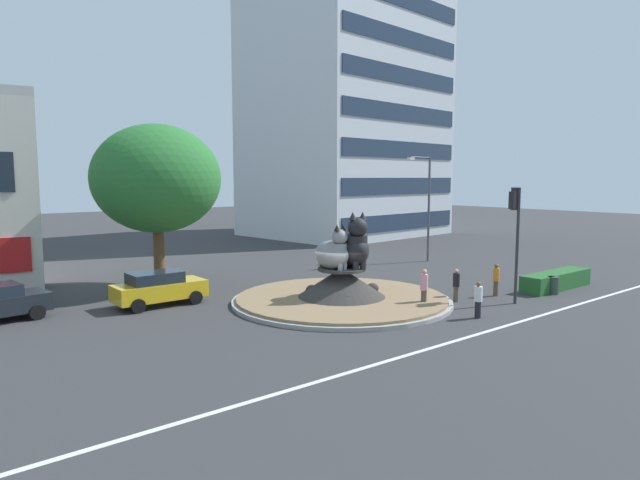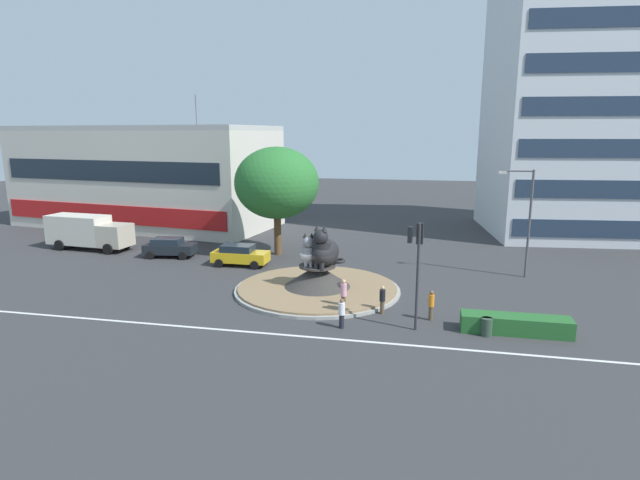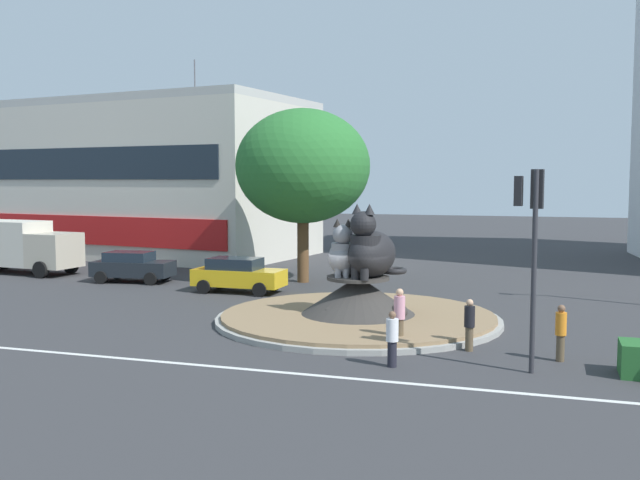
{
  "view_description": "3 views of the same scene",
  "coord_description": "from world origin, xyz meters",
  "px_view_note": "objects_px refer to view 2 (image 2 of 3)",
  "views": [
    {
      "loc": [
        -17.25,
        -19.58,
        5.95
      ],
      "look_at": [
        -1.1,
        0.27,
        3.06
      ],
      "focal_mm": 31.27,
      "sensor_mm": 36.0,
      "label": 1
    },
    {
      "loc": [
        6.46,
        -30.02,
        9.78
      ],
      "look_at": [
        0.06,
        0.51,
        3.18
      ],
      "focal_mm": 28.43,
      "sensor_mm": 36.0,
      "label": 2
    },
    {
      "loc": [
        6.58,
        -25.05,
        5.2
      ],
      "look_at": [
        -1.31,
        -0.45,
        3.01
      ],
      "focal_mm": 40.09,
      "sensor_mm": 36.0,
      "label": 3
    }
  ],
  "objects_px": {
    "streetlight_arm": "(526,216)",
    "delivery_box_truck": "(88,231)",
    "litter_bin": "(487,327)",
    "cat_statue_black": "(325,251)",
    "pedestrian_pink_shirt": "(344,294)",
    "pedestrian_white_shirt": "(342,313)",
    "pedestrian_orange_shirt": "(431,304)",
    "broadleaf_tree_behind_island": "(277,183)",
    "sedan_on_far_lane": "(240,255)",
    "traffic_light_mast": "(417,253)",
    "office_tower": "(594,91)",
    "shophouse_block": "(146,176)",
    "cat_statue_grey": "(309,253)",
    "hatchback_near_shophouse": "(170,247)",
    "pedestrian_black_shirt": "(382,299)"
  },
  "relations": [
    {
      "from": "streetlight_arm",
      "to": "delivery_box_truck",
      "type": "height_order",
      "value": "streetlight_arm"
    },
    {
      "from": "broadleaf_tree_behind_island",
      "to": "pedestrian_orange_shirt",
      "type": "distance_m",
      "value": 18.36
    },
    {
      "from": "pedestrian_pink_shirt",
      "to": "pedestrian_white_shirt",
      "type": "bearing_deg",
      "value": -161.85
    },
    {
      "from": "cat_statue_grey",
      "to": "streetlight_arm",
      "type": "relative_size",
      "value": 0.31
    },
    {
      "from": "hatchback_near_shophouse",
      "to": "pedestrian_orange_shirt",
      "type": "bearing_deg",
      "value": -33.35
    },
    {
      "from": "cat_statue_grey",
      "to": "traffic_light_mast",
      "type": "xyz_separation_m",
      "value": [
        6.7,
        -5.25,
        1.54
      ]
    },
    {
      "from": "office_tower",
      "to": "pedestrian_black_shirt",
      "type": "height_order",
      "value": "office_tower"
    },
    {
      "from": "broadleaf_tree_behind_island",
      "to": "sedan_on_far_lane",
      "type": "height_order",
      "value": "broadleaf_tree_behind_island"
    },
    {
      "from": "pedestrian_white_shirt",
      "to": "pedestrian_orange_shirt",
      "type": "bearing_deg",
      "value": -120.54
    },
    {
      "from": "pedestrian_white_shirt",
      "to": "pedestrian_orange_shirt",
      "type": "height_order",
      "value": "pedestrian_orange_shirt"
    },
    {
      "from": "delivery_box_truck",
      "to": "sedan_on_far_lane",
      "type": "bearing_deg",
      "value": -4.53
    },
    {
      "from": "pedestrian_pink_shirt",
      "to": "pedestrian_orange_shirt",
      "type": "bearing_deg",
      "value": -86.06
    },
    {
      "from": "streetlight_arm",
      "to": "pedestrian_pink_shirt",
      "type": "bearing_deg",
      "value": 39.28
    },
    {
      "from": "streetlight_arm",
      "to": "hatchback_near_shophouse",
      "type": "height_order",
      "value": "streetlight_arm"
    },
    {
      "from": "hatchback_near_shophouse",
      "to": "traffic_light_mast",
      "type": "bearing_deg",
      "value": -37.53
    },
    {
      "from": "office_tower",
      "to": "pedestrian_pink_shirt",
      "type": "distance_m",
      "value": 35.81
    },
    {
      "from": "cat_statue_black",
      "to": "pedestrian_pink_shirt",
      "type": "xyz_separation_m",
      "value": [
        1.68,
        -2.99,
        -1.7
      ]
    },
    {
      "from": "cat_statue_grey",
      "to": "delivery_box_truck",
      "type": "xyz_separation_m",
      "value": [
        -21.16,
        7.44,
        -0.88
      ]
    },
    {
      "from": "cat_statue_black",
      "to": "sedan_on_far_lane",
      "type": "height_order",
      "value": "cat_statue_black"
    },
    {
      "from": "office_tower",
      "to": "broadleaf_tree_behind_island",
      "type": "height_order",
      "value": "office_tower"
    },
    {
      "from": "delivery_box_truck",
      "to": "streetlight_arm",
      "type": "bearing_deg",
      "value": 2.88
    },
    {
      "from": "pedestrian_pink_shirt",
      "to": "hatchback_near_shophouse",
      "type": "height_order",
      "value": "pedestrian_pink_shirt"
    },
    {
      "from": "office_tower",
      "to": "delivery_box_truck",
      "type": "distance_m",
      "value": 47.95
    },
    {
      "from": "traffic_light_mast",
      "to": "delivery_box_truck",
      "type": "height_order",
      "value": "traffic_light_mast"
    },
    {
      "from": "cat_statue_grey",
      "to": "streetlight_arm",
      "type": "height_order",
      "value": "streetlight_arm"
    },
    {
      "from": "pedestrian_pink_shirt",
      "to": "delivery_box_truck",
      "type": "xyz_separation_m",
      "value": [
        -23.88,
        10.64,
        0.62
      ]
    },
    {
      "from": "pedestrian_black_shirt",
      "to": "pedestrian_pink_shirt",
      "type": "bearing_deg",
      "value": 109.65
    },
    {
      "from": "shophouse_block",
      "to": "pedestrian_pink_shirt",
      "type": "height_order",
      "value": "shophouse_block"
    },
    {
      "from": "broadleaf_tree_behind_island",
      "to": "hatchback_near_shophouse",
      "type": "bearing_deg",
      "value": -162.37
    },
    {
      "from": "pedestrian_orange_shirt",
      "to": "delivery_box_truck",
      "type": "relative_size",
      "value": 0.21
    },
    {
      "from": "cat_statue_grey",
      "to": "traffic_light_mast",
      "type": "height_order",
      "value": "traffic_light_mast"
    },
    {
      "from": "cat_statue_grey",
      "to": "pedestrian_pink_shirt",
      "type": "height_order",
      "value": "cat_statue_grey"
    },
    {
      "from": "office_tower",
      "to": "sedan_on_far_lane",
      "type": "bearing_deg",
      "value": -151.9
    },
    {
      "from": "streetlight_arm",
      "to": "delivery_box_truck",
      "type": "distance_m",
      "value": 35.01
    },
    {
      "from": "streetlight_arm",
      "to": "litter_bin",
      "type": "xyz_separation_m",
      "value": [
        -3.52,
        -11.38,
        -3.86
      ]
    },
    {
      "from": "cat_statue_black",
      "to": "streetlight_arm",
      "type": "bearing_deg",
      "value": 132.64
    },
    {
      "from": "pedestrian_white_shirt",
      "to": "pedestrian_orange_shirt",
      "type": "relative_size",
      "value": 0.96
    },
    {
      "from": "traffic_light_mast",
      "to": "litter_bin",
      "type": "relative_size",
      "value": 6.08
    },
    {
      "from": "cat_statue_black",
      "to": "delivery_box_truck",
      "type": "height_order",
      "value": "cat_statue_black"
    },
    {
      "from": "pedestrian_pink_shirt",
      "to": "shophouse_block",
      "type": "bearing_deg",
      "value": 58.94
    },
    {
      "from": "litter_bin",
      "to": "shophouse_block",
      "type": "bearing_deg",
      "value": 142.71
    },
    {
      "from": "sedan_on_far_lane",
      "to": "delivery_box_truck",
      "type": "distance_m",
      "value": 14.91
    },
    {
      "from": "pedestrian_pink_shirt",
      "to": "pedestrian_black_shirt",
      "type": "bearing_deg",
      "value": -82.61
    },
    {
      "from": "traffic_light_mast",
      "to": "pedestrian_pink_shirt",
      "type": "xyz_separation_m",
      "value": [
        -3.98,
        2.04,
        -3.04
      ]
    },
    {
      "from": "shophouse_block",
      "to": "delivery_box_truck",
      "type": "height_order",
      "value": "shophouse_block"
    },
    {
      "from": "streetlight_arm",
      "to": "sedan_on_far_lane",
      "type": "bearing_deg",
      "value": 2.45
    },
    {
      "from": "traffic_light_mast",
      "to": "pedestrian_black_shirt",
      "type": "height_order",
      "value": "traffic_light_mast"
    },
    {
      "from": "cat_statue_grey",
      "to": "pedestrian_white_shirt",
      "type": "xyz_separation_m",
      "value": [
        3.05,
        -5.88,
        -1.63
      ]
    },
    {
      "from": "shophouse_block",
      "to": "broadleaf_tree_behind_island",
      "type": "height_order",
      "value": "shophouse_block"
    },
    {
      "from": "traffic_light_mast",
      "to": "streetlight_arm",
      "type": "distance_m",
      "value": 13.25
    }
  ]
}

